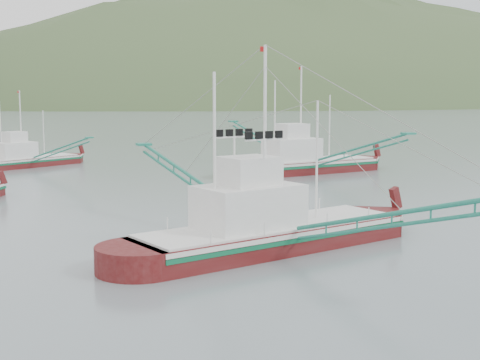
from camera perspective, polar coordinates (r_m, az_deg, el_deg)
name	(u,v)px	position (r m, az deg, el deg)	size (l,w,h in m)	color
ground	(287,256)	(34.43, 4.00, -6.47)	(1200.00, 1200.00, 0.00)	slate
main_boat	(270,211)	(35.35, 2.54, -2.62)	(16.28, 28.13, 11.54)	#4C0C0D
bg_boat_right	(303,155)	(69.86, 5.39, 2.11)	(16.63, 29.20, 11.88)	#4C0C0D
bg_boat_far	(24,150)	(79.15, -17.92, 2.45)	(14.14, 21.38, 9.26)	#4C0C0D
headland_right	(306,104)	(525.92, 5.66, 6.46)	(684.00, 432.00, 306.00)	#3A5029
ridge_distant	(9,104)	(591.45, -19.15, 6.19)	(960.00, 400.00, 240.00)	slate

